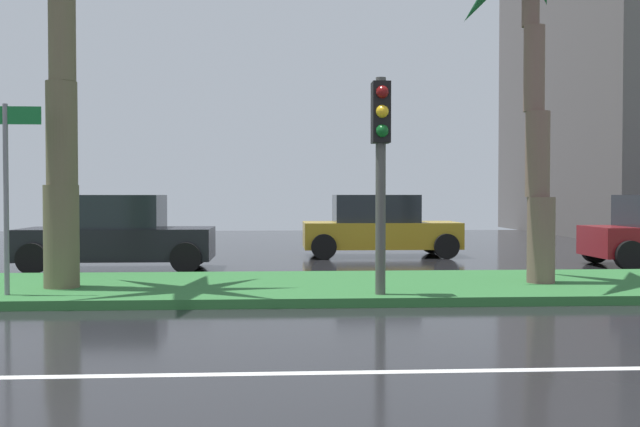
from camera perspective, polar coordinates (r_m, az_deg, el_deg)
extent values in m
cube|color=black|center=(14.67, -19.07, -5.56)|extent=(90.00, 42.00, 0.10)
cube|color=#2D6B33|center=(13.70, -20.20, -5.54)|extent=(85.50, 4.00, 0.15)
cylinder|color=brown|center=(13.16, -19.51, -1.69)|extent=(0.59, 0.59, 1.74)
cylinder|color=brown|center=(13.14, -19.49, 5.91)|extent=(0.52, 0.52, 1.74)
cylinder|color=brown|center=(13.35, -19.47, 13.39)|extent=(0.45, 0.45, 1.74)
cylinder|color=brown|center=(13.67, 16.84, -1.98)|extent=(0.49, 0.49, 1.53)
cylinder|color=brown|center=(13.70, 16.60, 4.45)|extent=(0.43, 0.43, 1.53)
cylinder|color=brown|center=(13.90, 16.35, 10.77)|extent=(0.37, 0.37, 1.53)
cylinder|color=#4C4C47|center=(11.57, 4.75, 2.13)|extent=(0.16, 0.16, 3.42)
cube|color=black|center=(11.64, 4.76, 7.84)|extent=(0.28, 0.32, 0.96)
sphere|color=maroon|center=(11.51, 4.88, 9.42)|extent=(0.20, 0.20, 0.20)
sphere|color=yellow|center=(11.48, 4.88, 7.94)|extent=(0.20, 0.20, 0.20)
sphere|color=#0F591E|center=(11.45, 4.88, 6.44)|extent=(0.20, 0.20, 0.20)
cylinder|color=slate|center=(12.47, -23.27, 1.00)|extent=(0.08, 0.08, 3.00)
cube|color=#146B2D|center=(12.53, -23.33, 7.04)|extent=(1.10, 0.03, 0.28)
cube|color=black|center=(17.45, -15.45, -2.28)|extent=(4.30, 1.76, 0.72)
cube|color=#1E2328|center=(17.45, -15.95, 0.15)|extent=(2.30, 1.58, 0.76)
cylinder|color=black|center=(18.09, -9.72, -2.94)|extent=(0.68, 0.22, 0.68)
cylinder|color=black|center=(16.31, -10.42, -3.42)|extent=(0.68, 0.22, 0.68)
cylinder|color=black|center=(18.74, -19.81, -2.85)|extent=(0.68, 0.22, 0.68)
cylinder|color=black|center=(17.03, -21.52, -3.29)|extent=(0.68, 0.22, 0.68)
cube|color=#B28C1E|center=(20.47, 4.75, -1.68)|extent=(4.30, 1.76, 0.72)
cube|color=#1E2328|center=(20.42, 4.34, 0.39)|extent=(2.30, 1.58, 0.76)
cylinder|color=black|center=(21.66, 8.73, -2.20)|extent=(0.68, 0.22, 0.68)
cylinder|color=black|center=(19.91, 9.83, -2.53)|extent=(0.68, 0.22, 0.68)
cylinder|color=black|center=(21.22, -0.02, -2.26)|extent=(0.68, 0.22, 0.68)
cylinder|color=black|center=(19.42, 0.30, -2.61)|extent=(0.68, 0.22, 0.68)
cylinder|color=black|center=(19.78, 20.66, -2.63)|extent=(0.68, 0.22, 0.68)
cylinder|color=black|center=(18.15, 22.98, -3.02)|extent=(0.68, 0.22, 0.68)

